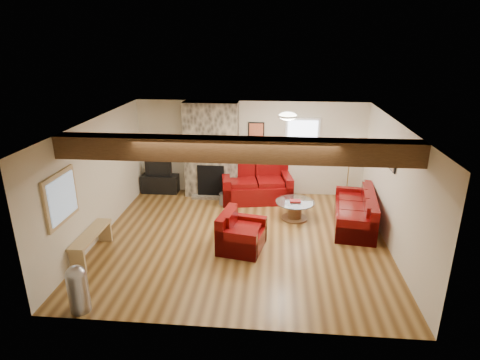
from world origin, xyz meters
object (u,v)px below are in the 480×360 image
object	(u,v)px
tv_cabinet	(160,184)
loveseat	(256,183)
television	(159,168)
sofa_three	(355,209)
coffee_table	(295,210)
armchair_red	(242,231)
floor_lamp	(350,151)

from	to	relation	value
tv_cabinet	loveseat	bearing A→B (deg)	-6.47
television	loveseat	bearing A→B (deg)	-6.47
sofa_three	coffee_table	bearing A→B (deg)	-91.32
loveseat	coffee_table	bearing A→B (deg)	-58.89
sofa_three	loveseat	xyz separation A→B (m)	(-2.28, 1.32, 0.09)
sofa_three	armchair_red	distance (m)	2.76
loveseat	television	bearing A→B (deg)	163.90
armchair_red	coffee_table	xyz separation A→B (m)	(1.11, 1.48, -0.16)
sofa_three	coffee_table	xyz separation A→B (m)	(-1.32, 0.20, -0.16)
coffee_table	floor_lamp	world-z (taller)	floor_lamp
floor_lamp	coffee_table	bearing A→B (deg)	-134.64
armchair_red	loveseat	bearing A→B (deg)	7.96
coffee_table	sofa_three	bearing A→B (deg)	-8.73
tv_cabinet	television	bearing A→B (deg)	0.00
television	floor_lamp	size ratio (longest dim) A/B	0.48
loveseat	tv_cabinet	xyz separation A→B (m)	(-2.65, 0.30, -0.22)
sofa_three	armchair_red	bearing A→B (deg)	-54.88
armchair_red	floor_lamp	bearing A→B (deg)	-29.57
floor_lamp	armchair_red	bearing A→B (deg)	-130.93
tv_cabinet	television	world-z (taller)	television
armchair_red	floor_lamp	size ratio (longest dim) A/B	0.62
tv_cabinet	coffee_table	bearing A→B (deg)	-21.42
armchair_red	tv_cabinet	distance (m)	3.82
loveseat	floor_lamp	world-z (taller)	floor_lamp
coffee_table	television	world-z (taller)	television
sofa_three	television	xyz separation A→B (m)	(-4.93, 1.62, 0.32)
loveseat	coffee_table	size ratio (longest dim) A/B	1.96
sofa_three	floor_lamp	size ratio (longest dim) A/B	1.32
television	floor_lamp	bearing A→B (deg)	0.23
sofa_three	armchair_red	size ratio (longest dim) A/B	2.12
coffee_table	tv_cabinet	size ratio (longest dim) A/B	0.92
loveseat	armchair_red	size ratio (longest dim) A/B	1.88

